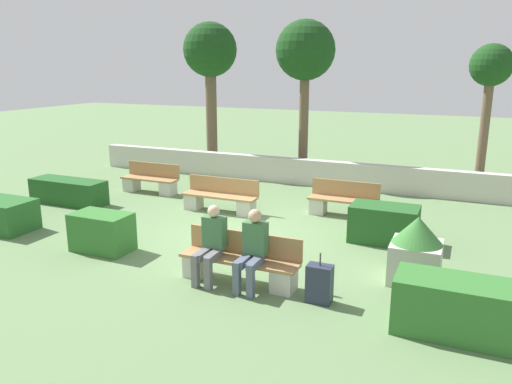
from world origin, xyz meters
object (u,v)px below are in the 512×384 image
bench_right_side (343,203)px  bench_front (240,263)px  bench_left_side (150,182)px  tree_center_right (490,74)px  person_seated_woman (211,241)px  suitcase (319,284)px  person_seated_man (252,246)px  bench_back (220,199)px  tree_leftmost (210,55)px  planter_corner_right (416,249)px  tree_center_left (305,54)px

bench_right_side → bench_front: bearing=-103.5°
bench_left_side → tree_center_right: (8.67, 3.58, 3.02)m
person_seated_woman → suitcase: size_ratio=1.62×
bench_left_side → person_seated_man: (5.29, -4.65, 0.42)m
bench_left_side → suitcase: bench_left_side is taller
bench_right_side → bench_back: same height
person_seated_woman → tree_leftmost: bearing=118.3°
bench_back → person_seated_woman: person_seated_woman is taller
planter_corner_right → bench_front: bearing=-156.2°
bench_front → tree_center_left: 9.21m
bench_right_side → person_seated_woman: 4.76m
tree_leftmost → tree_center_right: bearing=-2.0°
bench_back → tree_leftmost: (-2.81, 4.79, 3.58)m
tree_center_right → bench_front: bearing=-114.4°
bench_front → planter_corner_right: planter_corner_right is taller
bench_back → person_seated_man: bearing=-44.6°
person_seated_man → person_seated_woman: 0.76m
bench_right_side → person_seated_man: person_seated_man is taller
bench_right_side → tree_center_right: 5.60m
bench_right_side → tree_center_right: tree_center_right is taller
bench_back → person_seated_woman: size_ratio=1.49×
bench_left_side → suitcase: bearing=-35.7°
person_seated_woman → suitcase: 1.95m
planter_corner_right → tree_center_left: size_ratio=0.23×
planter_corner_right → tree_leftmost: tree_leftmost is taller
tree_center_right → tree_leftmost: bearing=178.0°
person_seated_woman → tree_center_left: 9.12m
bench_front → person_seated_man: (0.30, -0.14, 0.40)m
bench_back → tree_center_right: tree_center_right is taller
tree_center_right → bench_back: bearing=-142.8°
person_seated_woman → planter_corner_right: person_seated_woman is taller
planter_corner_right → tree_center_left: 8.99m
bench_right_side → bench_back: (-2.92, -0.86, 0.01)m
bench_back → planter_corner_right: size_ratio=1.69×
bench_left_side → tree_center_left: size_ratio=0.35×
tree_center_left → tree_center_right: bearing=-2.4°
planter_corner_right → bench_right_side: bearing=122.1°
suitcase → tree_center_left: tree_center_left is taller
planter_corner_right → tree_center_right: size_ratio=0.28×
bench_left_side → suitcase: size_ratio=2.13×
person_seated_woman → tree_leftmost: 10.21m
bench_left_side → person_seated_man: bearing=-40.9°
person_seated_man → person_seated_woman: (-0.76, -0.00, -0.01)m
bench_back → tree_leftmost: tree_leftmost is taller
person_seated_man → tree_center_left: bearing=103.0°
bench_right_side → planter_corner_right: (2.05, -3.27, 0.27)m
bench_back → suitcase: (3.70, -3.79, -0.02)m
person_seated_woman → bench_right_side: bearing=76.3°
bench_front → bench_left_side: bearing=137.9°
suitcase → tree_center_right: size_ratio=0.19×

